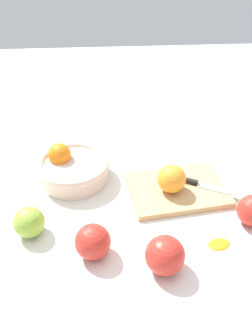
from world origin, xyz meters
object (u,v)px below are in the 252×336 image
(bowl, at_px, (72,167))
(apple_front_left, at_px, (93,242))
(knife, at_px, (202,184))
(orange_on_board, at_px, (172,179))
(apple_front_right, at_px, (165,255))
(apple_front_left_2, at_px, (29,222))
(cutting_board, at_px, (177,189))

(bowl, bearing_deg, apple_front_left, -78.23)
(bowl, distance_m, knife, 0.34)
(orange_on_board, distance_m, apple_front_right, 0.23)
(knife, height_order, apple_front_left_2, apple_front_left_2)
(cutting_board, height_order, apple_front_left_2, apple_front_left_2)
(apple_front_right, relative_size, apple_front_left_2, 1.15)
(bowl, relative_size, apple_front_left_2, 2.78)
(bowl, relative_size, knife, 1.33)
(bowl, height_order, apple_front_right, bowl)
(bowl, distance_m, apple_front_left_2, 0.21)
(knife, bearing_deg, orange_on_board, -172.76)
(cutting_board, relative_size, apple_front_left, 3.20)
(knife, relative_size, apple_front_right, 1.81)
(knife, bearing_deg, bowl, 167.02)
(apple_front_left_2, bearing_deg, cutting_board, 18.64)
(cutting_board, bearing_deg, apple_front_left_2, -161.36)
(cutting_board, relative_size, knife, 1.66)
(apple_front_right, xyz_separation_m, apple_front_left, (-0.14, 0.05, -0.00))
(orange_on_board, xyz_separation_m, apple_front_left_2, (-0.34, -0.11, -0.02))
(apple_front_right, bearing_deg, knife, 60.46)
(bowl, xyz_separation_m, cutting_board, (0.27, -0.08, -0.03))
(cutting_board, xyz_separation_m, apple_front_left_2, (-0.36, -0.12, 0.03))
(knife, bearing_deg, apple_front_left_2, -164.02)
(bowl, height_order, orange_on_board, bowl)
(bowl, height_order, knife, bowl)
(orange_on_board, height_order, apple_front_left, orange_on_board)
(apple_front_right, bearing_deg, apple_front_left, 161.66)
(apple_front_left, bearing_deg, apple_front_left_2, 153.82)
(knife, xyz_separation_m, apple_front_left_2, (-0.42, -0.12, 0.01))
(knife, bearing_deg, cutting_board, 179.91)
(apple_front_right, bearing_deg, bowl, 122.36)
(cutting_board, distance_m, apple_front_right, 0.25)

